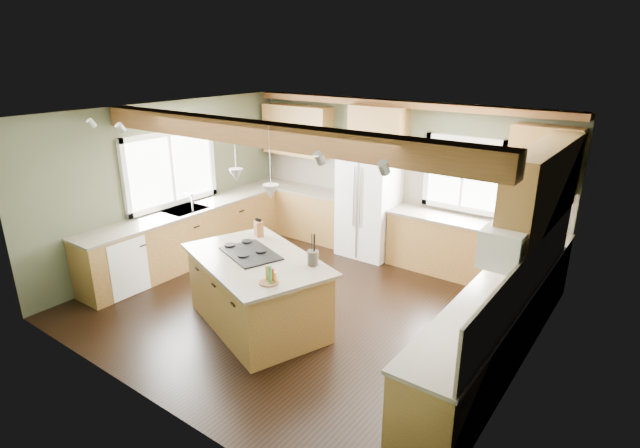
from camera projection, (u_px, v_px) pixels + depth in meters
The scene contains 37 objects.
floor at pixel (307, 305), 6.92m from camera, with size 5.60×5.60×0.00m, color black.
ceiling at pixel (305, 115), 6.06m from camera, with size 5.60×5.60×0.00m, color silver.
wall_back at pixel (397, 179), 8.39m from camera, with size 5.60×5.60×0.00m, color #414A34.
wall_left at pixel (169, 184), 8.05m from camera, with size 5.00×5.00×0.00m, color #414A34.
wall_right at pixel (529, 270), 4.93m from camera, with size 5.00×5.00×0.00m, color #414A34.
ceiling_beam at pixel (264, 134), 5.54m from camera, with size 5.55×0.26×0.26m, color brown.
soffit_trim at pixel (398, 104), 7.90m from camera, with size 5.55×0.20×0.10m, color brown.
backsplash_back at pixel (396, 184), 8.41m from camera, with size 5.58×0.03×0.58m, color brown.
backsplash_right at pixel (528, 276), 5.00m from camera, with size 0.03×3.70×0.58m, color brown.
base_cab_back_left at pixel (303, 212), 9.45m from camera, with size 2.02×0.60×0.88m, color brown.
counter_back_left at pixel (302, 189), 9.29m from camera, with size 2.06×0.64×0.04m, color #473F34.
base_cab_back_right at pixel (471, 251), 7.62m from camera, with size 2.62×0.60×0.88m, color brown.
counter_back_right at pixel (474, 223), 7.46m from camera, with size 2.66×0.64×0.04m, color #473F34.
base_cab_left at pixel (188, 237), 8.21m from camera, with size 0.60×3.70×0.88m, color brown.
counter_left at pixel (186, 210), 8.05m from camera, with size 0.64×3.74×0.04m, color #473F34.
base_cab_right at pixel (491, 334), 5.42m from camera, with size 0.60×3.70×0.88m, color brown.
counter_right at pixel (496, 296), 5.27m from camera, with size 0.64×3.74×0.04m, color #473F34.
upper_cab_back_left at pixel (297, 130), 9.15m from camera, with size 1.40×0.35×0.90m, color brown.
upper_cab_over_fridge at pixel (378, 128), 8.14m from camera, with size 0.96×0.35×0.70m, color brown.
upper_cab_right at pixel (543, 185), 5.49m from camera, with size 0.35×2.20×0.90m, color brown.
upper_cab_back_corner at pixel (544, 159), 6.76m from camera, with size 0.90×0.35×0.90m, color brown.
window_left at pixel (171, 169), 7.99m from camera, with size 0.04×1.60×1.05m, color white.
window_back at pixel (464, 174), 7.65m from camera, with size 1.10×0.04×1.00m, color white.
sink at pixel (186, 210), 8.05m from camera, with size 0.50×0.65×0.03m, color #262628.
faucet at pixel (192, 203), 7.90m from camera, with size 0.02×0.02×0.28m, color #B2B2B7.
dishwasher at pixel (118, 264), 7.21m from camera, with size 0.60×0.60×0.84m, color white.
oven at pixel (441, 398), 4.44m from camera, with size 0.60×0.72×0.84m, color white.
microwave at pixel (508, 243), 4.93m from camera, with size 0.40×0.70×0.38m, color white.
pendant_left at pixel (236, 175), 6.21m from camera, with size 0.18×0.18×0.16m, color #B2B2B7.
pendant_right at pixel (271, 192), 5.49m from camera, with size 0.18×0.18×0.16m, color #B2B2B7.
refrigerator at pixel (369, 204), 8.40m from camera, with size 0.90×0.74×1.80m, color silver.
island at pixel (258, 293), 6.33m from camera, with size 1.84×1.12×0.88m, color brown.
island_top at pixel (256, 259), 6.18m from camera, with size 1.96×1.25×0.04m, color #473F34.
cooktop at pixel (250, 253), 6.29m from camera, with size 0.80×0.53×0.02m, color black.
knife_block at pixel (259, 229), 6.86m from camera, with size 0.13×0.10×0.21m, color brown.
utensil_crock at pixel (313, 258), 5.95m from camera, with size 0.13×0.13×0.18m, color #38302D.
bottle_tray at pixel (269, 274), 5.48m from camera, with size 0.23×0.23×0.21m, color brown, non-canonical shape.
Camera 1 is at (3.79, -4.85, 3.37)m, focal length 28.00 mm.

